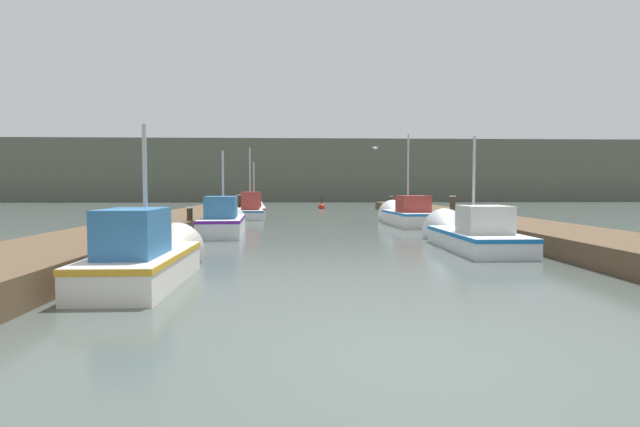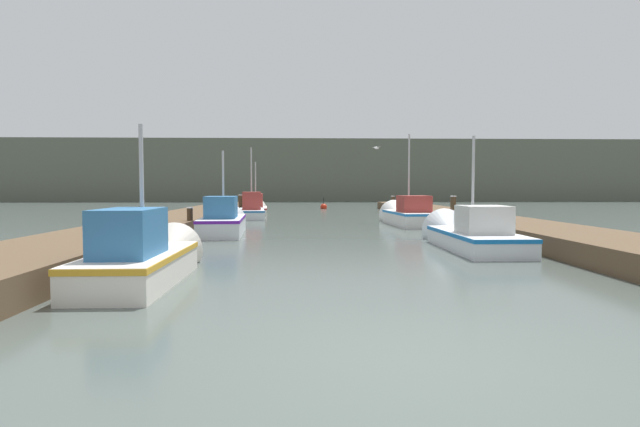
% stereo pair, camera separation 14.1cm
% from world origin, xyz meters
% --- Properties ---
extents(ground_plane, '(200.00, 200.00, 0.00)m').
position_xyz_m(ground_plane, '(0.00, 0.00, 0.00)').
color(ground_plane, '#47514C').
extents(dock_left, '(2.93, 40.00, 0.55)m').
position_xyz_m(dock_left, '(-6.55, 16.00, 0.27)').
color(dock_left, brown).
rests_on(dock_left, ground_plane).
extents(dock_right, '(2.93, 40.00, 0.55)m').
position_xyz_m(dock_right, '(6.55, 16.00, 0.27)').
color(dock_right, brown).
rests_on(dock_right, ground_plane).
extents(distant_shore_ridge, '(120.00, 16.00, 7.51)m').
position_xyz_m(distant_shore_ridge, '(0.00, 62.22, 3.76)').
color(distant_shore_ridge, '#565B4C').
rests_on(distant_shore_ridge, ground_plane).
extents(fishing_boat_0, '(1.43, 4.46, 3.32)m').
position_xyz_m(fishing_boat_0, '(-4.09, 4.60, 0.45)').
color(fishing_boat_0, silver).
rests_on(fishing_boat_0, ground_plane).
extents(fishing_boat_1, '(1.70, 5.31, 3.75)m').
position_xyz_m(fishing_boat_1, '(3.80, 9.54, 0.38)').
color(fishing_boat_1, silver).
rests_on(fishing_boat_1, ground_plane).
extents(fishing_boat_2, '(1.79, 5.30, 3.51)m').
position_xyz_m(fishing_boat_2, '(-4.10, 14.14, 0.48)').
color(fishing_boat_2, silver).
rests_on(fishing_boat_2, ground_plane).
extents(fishing_boat_3, '(1.96, 5.32, 4.67)m').
position_xyz_m(fishing_boat_3, '(3.82, 18.35, 0.46)').
color(fishing_boat_3, silver).
rests_on(fishing_boat_3, ground_plane).
extents(fishing_boat_4, '(1.88, 5.36, 4.40)m').
position_xyz_m(fishing_boat_4, '(-4.04, 23.80, 0.45)').
color(fishing_boat_4, silver).
rests_on(fishing_boat_4, ground_plane).
extents(fishing_boat_5, '(1.81, 5.43, 3.89)m').
position_xyz_m(fishing_boat_5, '(-4.23, 28.49, 0.37)').
color(fishing_boat_5, silver).
rests_on(fishing_boat_5, ground_plane).
extents(mooring_piling_0, '(0.24, 0.24, 1.04)m').
position_xyz_m(mooring_piling_0, '(-5.20, 13.29, 0.53)').
color(mooring_piling_0, '#473523').
rests_on(mooring_piling_0, ground_plane).
extents(mooring_piling_1, '(0.36, 0.36, 1.28)m').
position_xyz_m(mooring_piling_1, '(-5.02, 26.87, 0.65)').
color(mooring_piling_1, '#473523').
rests_on(mooring_piling_1, ground_plane).
extents(mooring_piling_2, '(0.29, 0.29, 1.14)m').
position_xyz_m(mooring_piling_2, '(5.22, 29.71, 0.58)').
color(mooring_piling_2, '#473523').
rests_on(mooring_piling_2, ground_plane).
extents(mooring_piling_3, '(0.26, 0.26, 1.41)m').
position_xyz_m(mooring_piling_3, '(5.16, 15.47, 0.71)').
color(mooring_piling_3, '#473523').
rests_on(mooring_piling_3, ground_plane).
extents(channel_buoy, '(0.53, 0.53, 1.03)m').
position_xyz_m(channel_buoy, '(0.60, 35.39, 0.15)').
color(channel_buoy, red).
rests_on(channel_buoy, ground_plane).
extents(seagull_lead, '(0.37, 0.54, 0.12)m').
position_xyz_m(seagull_lead, '(2.64, 20.15, 3.75)').
color(seagull_lead, white).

